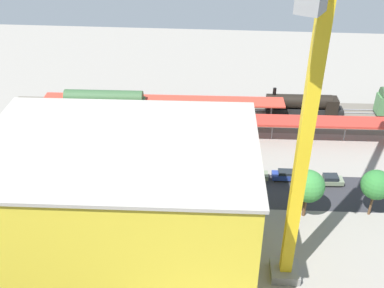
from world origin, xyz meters
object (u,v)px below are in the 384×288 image
Objects in this scene: box_truck_0 at (124,177)px; street_tree_2 at (51,174)px; street_tree_5 at (200,184)px; platform_canopy_far at (163,100)px; parked_car_3 at (214,174)px; parked_car_1 at (286,176)px; construction_building at (124,211)px; parked_car_6 at (103,168)px; parked_car_2 at (254,175)px; parked_car_5 at (139,170)px; traffic_light at (218,148)px; freight_coach_far at (105,103)px; parked_car_4 at (176,172)px; box_truck_1 at (227,192)px; tower_crane at (312,123)px; street_tree_1 at (308,186)px; street_tree_3 at (25,170)px; street_tree_4 at (376,185)px; parked_car_0 at (330,180)px; locomotive at (304,104)px; platform_canopy_near at (273,121)px; street_tree_0 at (116,175)px.

box_truck_0 is 11.54m from street_tree_2.
box_truck_0 is 1.03× the size of street_tree_5.
platform_canopy_far is 11.58× the size of parked_car_3.
parked_car_1 is 0.15× the size of construction_building.
parked_car_6 is 23.80m from construction_building.
parked_car_2 is at bearing -164.58° from street_tree_2.
traffic_light is at bearing -172.69° from parked_car_5.
freight_coach_far is 25.46m from parked_car_4.
parked_car_6 is 21.90m from box_truck_1.
construction_building is 0.83× the size of tower_crane.
parked_car_1 reaches higher than parked_car_3.
street_tree_5 is (1.70, 9.17, 4.76)m from parked_car_3.
street_tree_5 reaches higher than box_truck_0.
street_tree_5 reaches higher than parked_car_3.
street_tree_1 reaches higher than platform_canopy_far.
traffic_light is (-23.39, 17.56, 1.60)m from freight_coach_far.
street_tree_4 is at bearing 179.87° from street_tree_3.
parked_car_0 is 36.36m from construction_building.
parked_car_2 is 0.13× the size of tower_crane.
street_tree_2 is (37.74, -0.13, -0.08)m from street_tree_1.
parked_car_0 is 9.65m from street_tree_4.
box_truck_1 is at bearing -56.80° from tower_crane.
street_tree_1 reaches higher than parked_car_3.
parked_car_5 is at bearing 1.09° from parked_car_1.
parked_car_2 is at bearing -179.38° from parked_car_5.
tower_crane is (-20.78, -1.59, 12.23)m from construction_building.
parked_car_1 is 10.16m from street_tree_1.
locomotive is 0.44× the size of tower_crane.
box_truck_1 is at bearing -174.83° from street_tree_2.
street_tree_2 reaches higher than parked_car_3.
street_tree_1 is at bearing 142.94° from freight_coach_far.
box_truck_0 is at bearing 110.79° from freight_coach_far.
locomotive is 44.08m from parked_car_6.
construction_building reaches higher than box_truck_1.
locomotive is 1.83× the size of box_truck_1.
street_tree_3 reaches higher than platform_canopy_far.
box_truck_0 is (4.15, -17.04, -7.62)m from construction_building.
platform_canopy_near is 40.73m from street_tree_2.
street_tree_0 is at bearing 118.92° from parked_car_6.
parked_car_3 is 0.53× the size of street_tree_2.
box_truck_1 reaches higher than parked_car_5.
street_tree_3 is (39.03, -11.39, -16.28)m from tower_crane.
platform_canopy_far is at bearing -61.63° from parked_car_3.
parked_car_6 reaches higher than parked_car_5.
platform_canopy_near is at bearing -106.29° from parked_car_2.
tower_crane reaches higher than locomotive.
parked_car_2 is 28.28m from tower_crane.
freight_coach_far is 2.26× the size of traffic_light.
construction_building reaches higher than traffic_light.
street_tree_5 is at bearing 154.65° from box_truck_0.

